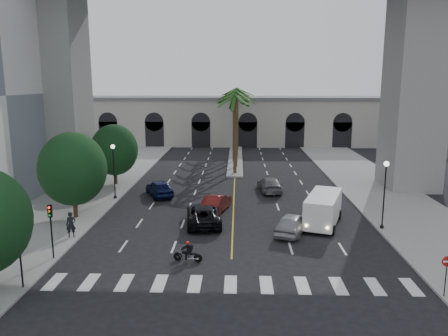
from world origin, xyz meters
TOP-DOWN VIEW (x-y plane):
  - ground at (0.00, 0.00)m, footprint 140.00×140.00m
  - sidewalk_left at (-15.00, 15.00)m, footprint 8.00×100.00m
  - sidewalk_right at (15.00, 15.00)m, footprint 8.00×100.00m
  - median at (0.00, 38.00)m, footprint 2.00×24.00m
  - pier_building at (0.00, 55.00)m, footprint 71.00×10.50m
  - bridge at (3.42, 22.00)m, footprint 75.00×13.00m
  - palm_a at (0.00, 28.00)m, footprint 3.20×3.20m
  - palm_b at (0.10, 32.00)m, footprint 3.20×3.20m
  - palm_c at (-0.20, 36.00)m, footprint 3.20×3.20m
  - palm_d at (0.15, 40.00)m, footprint 3.20×3.20m
  - palm_e at (-0.10, 44.00)m, footprint 3.20×3.20m
  - palm_f at (0.20, 48.00)m, footprint 3.20×3.20m
  - street_tree_mid at (-13.00, 10.00)m, footprint 5.44×5.44m
  - street_tree_far at (-13.00, 22.00)m, footprint 5.04×5.04m
  - lamp_post_left_far at (-11.40, 16.00)m, footprint 0.40×0.40m
  - lamp_post_right at (11.40, 8.00)m, footprint 0.40×0.40m
  - traffic_signal_near at (-11.30, -2.50)m, footprint 0.25×0.18m
  - traffic_signal_far at (-11.30, 1.50)m, footprint 0.25×0.18m
  - motorcycle_rider at (-2.69, 1.57)m, footprint 1.86×0.55m
  - car_a at (4.42, 7.02)m, footprint 3.34×4.93m
  - car_b at (-1.50, 12.52)m, footprint 2.68×4.85m
  - car_c at (-2.32, 8.93)m, footprint 3.22×5.91m
  - car_d at (3.67, 19.69)m, footprint 2.53×5.29m
  - car_e at (-7.38, 17.50)m, footprint 3.74×5.12m
  - cargo_van at (7.07, 8.96)m, footprint 3.95×6.22m
  - pedestrian_a at (-11.58, 5.33)m, footprint 0.78×0.63m
  - do_not_enter_sign at (11.17, -2.78)m, footprint 0.58×0.07m

SIDE VIEW (x-z plane):
  - ground at x=0.00m, z-range 0.00..0.00m
  - sidewalk_left at x=-15.00m, z-range 0.00..0.15m
  - sidewalk_right at x=15.00m, z-range 0.00..0.15m
  - median at x=0.00m, z-range 0.00..0.20m
  - motorcycle_rider at x=-2.69m, z-range -0.06..1.29m
  - car_d at x=3.67m, z-range 0.00..1.49m
  - car_b at x=-1.50m, z-range 0.00..1.52m
  - car_a at x=4.42m, z-range 0.00..1.56m
  - car_c at x=-2.32m, z-range 0.00..1.57m
  - car_e at x=-7.38m, z-range 0.00..1.62m
  - pedestrian_a at x=-11.58m, z-range 0.15..2.00m
  - cargo_van at x=7.07m, z-range 0.14..2.63m
  - do_not_enter_sign at x=11.17m, z-range 0.53..2.90m
  - traffic_signal_near at x=-11.30m, z-range 0.69..4.34m
  - traffic_signal_far at x=-11.30m, z-range 0.69..4.34m
  - lamp_post_left_far at x=-11.40m, z-range 0.55..5.90m
  - lamp_post_right at x=11.40m, z-range 0.55..5.90m
  - street_tree_far at x=-13.00m, z-range 0.56..7.24m
  - street_tree_mid at x=-13.00m, z-range 0.61..7.81m
  - pier_building at x=0.00m, z-range 0.02..8.52m
  - palm_c at x=-0.20m, z-range 3.86..13.96m
  - palm_a at x=0.00m, z-range 3.95..14.25m
  - palm_e at x=-0.10m, z-range 3.99..14.39m
  - palm_b at x=0.10m, z-range 4.07..14.67m
  - palm_f at x=0.20m, z-range 4.11..14.81m
  - palm_d at x=0.15m, z-range 4.20..15.10m
  - bridge at x=3.42m, z-range 5.51..31.51m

